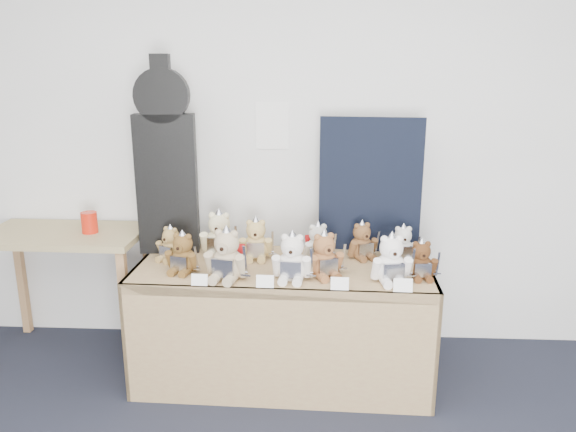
# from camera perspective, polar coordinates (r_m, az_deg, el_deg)

# --- Properties ---
(room_shell) EXTENTS (6.00, 6.00, 6.00)m
(room_shell) POSITION_cam_1_polar(r_m,az_deg,el_deg) (3.63, -1.62, 9.16)
(room_shell) COLOR silver
(room_shell) RESTS_ON floor
(display_table) EXTENTS (1.73, 0.76, 0.71)m
(display_table) POSITION_cam_1_polar(r_m,az_deg,el_deg) (3.27, -0.62, -8.01)
(display_table) COLOR #946E4B
(display_table) RESTS_ON floor
(side_table) EXTENTS (1.00, 0.57, 0.82)m
(side_table) POSITION_cam_1_polar(r_m,az_deg,el_deg) (3.85, -21.70, -3.33)
(side_table) COLOR #937F4F
(side_table) RESTS_ON floor
(guitar_case) EXTENTS (0.37, 0.14, 1.19)m
(guitar_case) POSITION_cam_1_polar(r_m,az_deg,el_deg) (3.46, -12.32, 5.68)
(guitar_case) COLOR black
(guitar_case) RESTS_ON display_table
(navy_board) EXTENTS (0.62, 0.07, 0.83)m
(navy_board) POSITION_cam_1_polar(r_m,az_deg,el_deg) (3.46, 8.34, 3.07)
(navy_board) COLOR black
(navy_board) RESTS_ON display_table
(red_cup) EXTENTS (0.10, 0.10, 0.13)m
(red_cup) POSITION_cam_1_polar(r_m,az_deg,el_deg) (3.72, -19.52, -0.62)
(red_cup) COLOR red
(red_cup) RESTS_ON side_table
(teddy_front_far_left) EXTENTS (0.21, 0.19, 0.26)m
(teddy_front_far_left) POSITION_cam_1_polar(r_m,az_deg,el_deg) (3.20, -10.64, -3.87)
(teddy_front_far_left) COLOR brown
(teddy_front_far_left) RESTS_ON display_table
(teddy_front_left) EXTENTS (0.26, 0.24, 0.32)m
(teddy_front_left) POSITION_cam_1_polar(r_m,az_deg,el_deg) (3.06, -6.24, -4.14)
(teddy_front_left) COLOR tan
(teddy_front_left) RESTS_ON display_table
(teddy_front_centre) EXTENTS (0.24, 0.20, 0.30)m
(teddy_front_centre) POSITION_cam_1_polar(r_m,az_deg,el_deg) (3.03, 0.42, -4.40)
(teddy_front_centre) COLOR white
(teddy_front_centre) RESTS_ON display_table
(teddy_front_right) EXTENTS (0.24, 0.22, 0.28)m
(teddy_front_right) POSITION_cam_1_polar(r_m,az_deg,el_deg) (3.09, 3.71, -4.16)
(teddy_front_right) COLOR brown
(teddy_front_right) RESTS_ON display_table
(teddy_front_far_right) EXTENTS (0.25, 0.21, 0.30)m
(teddy_front_far_right) POSITION_cam_1_polar(r_m,az_deg,el_deg) (3.05, 10.44, -4.52)
(teddy_front_far_right) COLOR white
(teddy_front_far_right) RESTS_ON display_table
(teddy_front_end) EXTENTS (0.20, 0.16, 0.24)m
(teddy_front_end) POSITION_cam_1_polar(r_m,az_deg,el_deg) (3.15, 13.36, -4.50)
(teddy_front_end) COLOR #51311B
(teddy_front_end) RESTS_ON display_table
(teddy_back_left) EXTENTS (0.25, 0.21, 0.31)m
(teddy_back_left) POSITION_cam_1_polar(r_m,az_deg,el_deg) (3.43, -6.99, -2.02)
(teddy_back_left) COLOR #F6E9B3
(teddy_back_left) RESTS_ON display_table
(teddy_back_centre_left) EXTENTS (0.23, 0.18, 0.28)m
(teddy_back_centre_left) POSITION_cam_1_polar(r_m,az_deg,el_deg) (3.36, -3.27, -2.54)
(teddy_back_centre_left) COLOR tan
(teddy_back_centre_left) RESTS_ON display_table
(teddy_back_centre_right) EXTENTS (0.21, 0.20, 0.26)m
(teddy_back_centre_right) POSITION_cam_1_polar(r_m,az_deg,el_deg) (3.33, 3.09, -2.86)
(teddy_back_centre_right) COLOR silver
(teddy_back_centre_right) RESTS_ON display_table
(teddy_back_right) EXTENTS (0.21, 0.20, 0.25)m
(teddy_back_right) POSITION_cam_1_polar(r_m,az_deg,el_deg) (3.40, 7.53, -2.64)
(teddy_back_right) COLOR brown
(teddy_back_right) RESTS_ON display_table
(teddy_back_end) EXTENTS (0.20, 0.16, 0.24)m
(teddy_back_end) POSITION_cam_1_polar(r_m,az_deg,el_deg) (3.40, 11.59, -2.89)
(teddy_back_end) COLOR silver
(teddy_back_end) RESTS_ON display_table
(teddy_back_far_left) EXTENTS (0.19, 0.19, 0.23)m
(teddy_back_far_left) POSITION_cam_1_polar(r_m,az_deg,el_deg) (3.41, -11.84, -2.90)
(teddy_back_far_left) COLOR #A4844C
(teddy_back_far_left) RESTS_ON display_table
(entry_card_a) EXTENTS (0.09, 0.02, 0.06)m
(entry_card_a) POSITION_cam_1_polar(r_m,az_deg,el_deg) (3.02, -8.98, -6.42)
(entry_card_a) COLOR white
(entry_card_a) RESTS_ON display_table
(entry_card_b) EXTENTS (0.09, 0.02, 0.07)m
(entry_card_b) POSITION_cam_1_polar(r_m,az_deg,el_deg) (2.95, -2.35, -6.65)
(entry_card_b) COLOR white
(entry_card_b) RESTS_ON display_table
(entry_card_c) EXTENTS (0.09, 0.02, 0.07)m
(entry_card_c) POSITION_cam_1_polar(r_m,az_deg,el_deg) (2.93, 5.28, -6.86)
(entry_card_c) COLOR white
(entry_card_c) RESTS_ON display_table
(entry_card_d) EXTENTS (0.10, 0.02, 0.07)m
(entry_card_d) POSITION_cam_1_polar(r_m,az_deg,el_deg) (2.96, 11.60, -6.91)
(entry_card_d) COLOR white
(entry_card_d) RESTS_ON display_table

